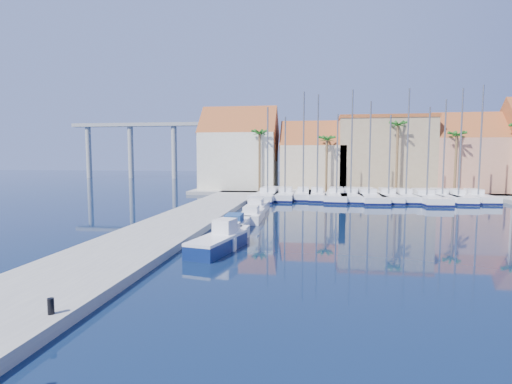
% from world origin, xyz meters
% --- Properties ---
extents(ground, '(260.00, 260.00, 0.00)m').
position_xyz_m(ground, '(0.00, 0.00, 0.00)').
color(ground, black).
rests_on(ground, ground).
extents(quay_west, '(6.00, 77.00, 0.50)m').
position_xyz_m(quay_west, '(-9.00, 13.50, 0.25)').
color(quay_west, gray).
rests_on(quay_west, ground).
extents(shore_north, '(54.00, 16.00, 0.50)m').
position_xyz_m(shore_north, '(10.00, 48.00, 0.25)').
color(shore_north, gray).
rests_on(shore_north, ground).
extents(bollard, '(0.23, 0.23, 0.56)m').
position_xyz_m(bollard, '(-6.60, -5.89, 0.78)').
color(bollard, black).
rests_on(bollard, quay_west).
extents(fishing_boat, '(2.93, 5.64, 1.88)m').
position_xyz_m(fishing_boat, '(-3.56, 5.87, 0.63)').
color(fishing_boat, '#0E1F52').
rests_on(fishing_boat, ground).
extents(motorboat_west_0, '(1.73, 5.07, 1.40)m').
position_xyz_m(motorboat_west_0, '(-3.28, 8.28, 0.51)').
color(motorboat_west_0, white).
rests_on(motorboat_west_0, ground).
extents(motorboat_west_1, '(1.97, 5.69, 1.40)m').
position_xyz_m(motorboat_west_1, '(-3.88, 12.65, 0.51)').
color(motorboat_west_1, white).
rests_on(motorboat_west_1, ground).
extents(motorboat_west_2, '(1.97, 5.70, 1.40)m').
position_xyz_m(motorboat_west_2, '(-3.33, 17.81, 0.51)').
color(motorboat_west_2, white).
rests_on(motorboat_west_2, ground).
extents(motorboat_west_3, '(2.02, 6.31, 1.40)m').
position_xyz_m(motorboat_west_3, '(-3.77, 23.81, 0.51)').
color(motorboat_west_3, white).
rests_on(motorboat_west_3, ground).
extents(sailboat_0, '(3.98, 11.96, 12.31)m').
position_xyz_m(sailboat_0, '(-3.89, 35.73, 0.56)').
color(sailboat_0, white).
rests_on(sailboat_0, ground).
extents(sailboat_1, '(2.63, 9.62, 11.08)m').
position_xyz_m(sailboat_1, '(-1.64, 36.14, 0.57)').
color(sailboat_1, white).
rests_on(sailboat_1, ground).
extents(sailboat_2, '(2.23, 8.35, 14.40)m').
position_xyz_m(sailboat_2, '(0.76, 36.79, 0.66)').
color(sailboat_2, white).
rests_on(sailboat_2, ground).
extents(sailboat_3, '(2.41, 8.68, 13.97)m').
position_xyz_m(sailboat_3, '(2.64, 36.43, 0.64)').
color(sailboat_3, white).
rests_on(sailboat_3, ground).
extents(sailboat_4, '(3.70, 11.05, 11.34)m').
position_xyz_m(sailboat_4, '(5.25, 36.35, 0.56)').
color(sailboat_4, white).
rests_on(sailboat_4, ground).
extents(sailboat_5, '(3.15, 10.61, 14.45)m').
position_xyz_m(sailboat_5, '(7.07, 36.45, 0.60)').
color(sailboat_5, white).
rests_on(sailboat_5, ground).
extents(sailboat_6, '(4.02, 11.91, 12.86)m').
position_xyz_m(sailboat_6, '(9.26, 36.05, 0.57)').
color(sailboat_6, white).
rests_on(sailboat_6, ground).
extents(sailboat_7, '(3.03, 10.18, 11.11)m').
position_xyz_m(sailboat_7, '(11.85, 36.05, 0.57)').
color(sailboat_7, white).
rests_on(sailboat_7, ground).
extents(sailboat_8, '(2.67, 8.86, 14.40)m').
position_xyz_m(sailboat_8, '(13.96, 35.95, 0.64)').
color(sailboat_8, white).
rests_on(sailboat_8, ground).
extents(sailboat_9, '(3.47, 11.77, 11.97)m').
position_xyz_m(sailboat_9, '(16.34, 35.46, 0.56)').
color(sailboat_9, white).
rests_on(sailboat_9, ground).
extents(sailboat_10, '(2.45, 8.92, 13.06)m').
position_xyz_m(sailboat_10, '(18.69, 36.83, 0.61)').
color(sailboat_10, white).
rests_on(sailboat_10, ground).
extents(sailboat_11, '(2.87, 9.38, 14.28)m').
position_xyz_m(sailboat_11, '(20.46, 36.25, 0.63)').
color(sailboat_11, white).
rests_on(sailboat_11, ground).
extents(sailboat_12, '(2.75, 8.82, 14.73)m').
position_xyz_m(sailboat_12, '(22.99, 36.79, 0.65)').
color(sailboat_12, white).
rests_on(sailboat_12, ground).
extents(building_0, '(12.30, 9.00, 13.50)m').
position_xyz_m(building_0, '(-10.00, 47.00, 6.52)').
color(building_0, beige).
rests_on(building_0, shore_north).
extents(building_1, '(10.30, 8.00, 11.00)m').
position_xyz_m(building_1, '(2.00, 47.00, 5.30)').
color(building_1, '#C5AF8B').
rests_on(building_1, shore_north).
extents(building_2, '(14.20, 10.20, 11.50)m').
position_xyz_m(building_2, '(13.00, 48.00, 6.26)').
color(building_2, tan).
rests_on(building_2, shore_north).
extents(building_3, '(10.30, 8.00, 12.00)m').
position_xyz_m(building_3, '(25.00, 47.00, 5.86)').
color(building_3, tan).
rests_on(building_3, shore_north).
extents(palm_0, '(2.60, 2.60, 10.15)m').
position_xyz_m(palm_0, '(-6.00, 42.00, 9.08)').
color(palm_0, brown).
rests_on(palm_0, shore_north).
extents(palm_1, '(2.60, 2.60, 9.15)m').
position_xyz_m(palm_1, '(4.00, 42.00, 8.14)').
color(palm_1, brown).
rests_on(palm_1, shore_north).
extents(palm_2, '(2.60, 2.60, 11.15)m').
position_xyz_m(palm_2, '(14.00, 42.00, 10.02)').
color(palm_2, brown).
rests_on(palm_2, shore_north).
extents(palm_3, '(2.60, 2.60, 9.65)m').
position_xyz_m(palm_3, '(22.00, 42.00, 8.61)').
color(palm_3, brown).
rests_on(palm_3, shore_north).
extents(viaduct, '(48.00, 2.20, 14.45)m').
position_xyz_m(viaduct, '(-39.07, 82.00, 10.25)').
color(viaduct, '#9E9E99').
rests_on(viaduct, ground).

